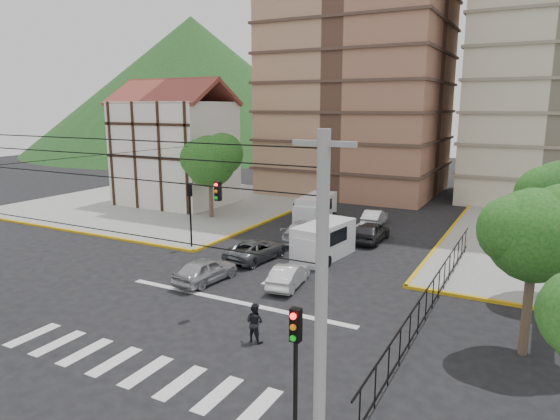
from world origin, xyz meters
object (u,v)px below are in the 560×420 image
Objects in this scene: car_silver_front_left at (205,270)px; car_white_front_right at (289,275)px; van_right_lane at (322,242)px; traffic_light_nw at (190,204)px; traffic_light_se at (296,360)px; van_left_lane at (315,210)px; pedestrian_crosswalk at (255,322)px.

car_white_front_right is at bearing -154.63° from car_silver_front_left.
traffic_light_nw is at bearing -159.77° from van_right_lane.
traffic_light_se is 22.06m from traffic_light_nw.
traffic_light_nw is 1.17× the size of car_white_front_right.
van_left_lane reaches higher than car_white_front_right.
van_left_lane is at bearing 112.91° from traffic_light_se.
traffic_light_nw is 11.83m from van_left_lane.
traffic_light_se is 28.71m from van_left_lane.
van_left_lane is at bearing 123.96° from van_right_lane.
car_white_front_right is (9.22, -3.43, -2.49)m from traffic_light_nw.
van_left_lane is at bearing -68.13° from pedestrian_crosswalk.
pedestrian_crosswalk is (6.44, -20.61, -0.30)m from van_left_lane.
traffic_light_nw reaches higher than van_left_lane.
traffic_light_se is 1.00× the size of traffic_light_nw.
pedestrian_crosswalk is at bearing -42.06° from traffic_light_nw.
van_left_lane is at bearing -79.38° from car_white_front_right.
van_right_lane is at bearing 12.89° from traffic_light_nw.
traffic_light_nw is at bearing 135.00° from traffic_light_se.
van_right_lane reaches higher than car_white_front_right.
van_right_lane reaches higher than car_silver_front_left.
pedestrian_crosswalk is at bearing 147.28° from car_silver_front_left.
traffic_light_nw is 10.15m from car_white_front_right.
traffic_light_nw is 9.29m from van_right_lane.
traffic_light_se reaches higher than van_left_lane.
pedestrian_crosswalk is at bearing -72.85° from van_right_lane.
traffic_light_nw reaches higher than car_white_front_right.
van_left_lane is 21.59m from pedestrian_crosswalk.
car_silver_front_left is at bearing 11.44° from car_white_front_right.
traffic_light_se is at bearing 141.36° from car_silver_front_left.
car_white_front_right is (4.39, 1.54, -0.07)m from car_silver_front_left.
traffic_light_nw is at bearing -37.54° from pedestrian_crosswalk.
van_left_lane is (-4.39, 8.76, 0.02)m from van_right_lane.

